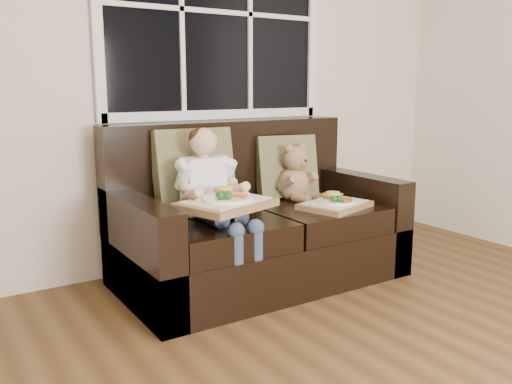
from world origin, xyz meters
TOP-DOWN VIEW (x-y plane):
  - window_back at (0.30, 2.48)m, footprint 1.62×0.04m
  - loveseat at (0.30, 2.02)m, footprint 1.70×0.92m
  - pillow_left at (-0.03, 2.17)m, footprint 0.49×0.25m
  - pillow_right at (0.65, 2.17)m, footprint 0.44×0.27m
  - child at (-0.06, 1.90)m, footprint 0.34×0.58m
  - teddy_bear at (0.64, 2.06)m, footprint 0.24×0.30m
  - tray_left at (-0.07, 1.72)m, footprint 0.56×0.48m
  - tray_right at (0.70, 1.72)m, footprint 0.48×0.41m

SIDE VIEW (x-z plane):
  - loveseat at x=0.30m, z-range -0.17..0.79m
  - tray_right at x=0.70m, z-range 0.43..0.52m
  - tray_left at x=-0.07m, z-range 0.52..0.63m
  - teddy_bear at x=0.64m, z-range 0.41..0.79m
  - child at x=-0.06m, z-range 0.24..1.01m
  - pillow_right at x=0.65m, z-range 0.44..0.86m
  - pillow_left at x=-0.03m, z-range 0.44..0.94m
  - window_back at x=0.30m, z-range 0.96..2.33m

